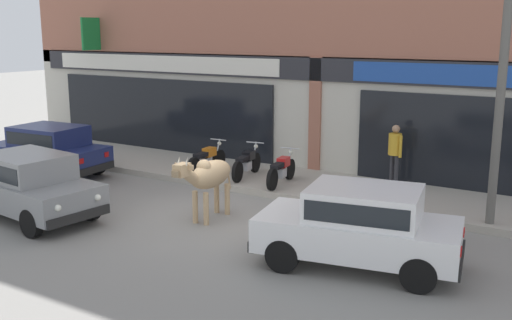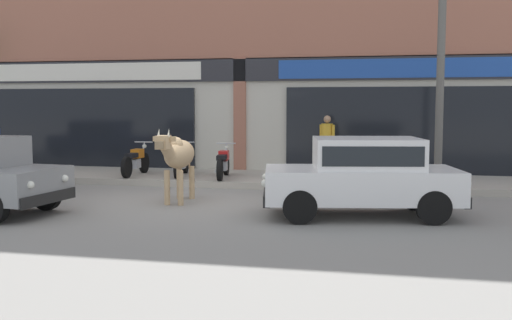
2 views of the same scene
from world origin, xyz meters
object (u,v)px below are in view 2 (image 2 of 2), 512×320
car_0 (363,173)px  motorcycle_1 (181,161)px  motorcycle_0 (136,161)px  utility_pole (441,53)px  pedestrian (327,138)px  motorcycle_2 (223,163)px  cow (178,155)px

car_0 → motorcycle_1: bearing=140.9°
motorcycle_0 → utility_pole: utility_pole is taller
motorcycle_1 → pedestrian: (3.76, 1.20, 0.60)m
car_0 → pedestrian: size_ratio=2.37×
car_0 → motorcycle_2: 5.31m
pedestrian → motorcycle_0: bearing=-164.5°
cow → utility_pole: size_ratio=0.35×
cow → car_0: 3.95m
utility_pole → motorcycle_1: bearing=173.7°
cow → utility_pole: (5.45, 2.49, 2.23)m
motorcycle_0 → motorcycle_2: bearing=-0.8°
motorcycle_0 → pedestrian: 5.21m
car_0 → pedestrian: 5.35m
motorcycle_2 → pedestrian: bearing=29.2°
utility_pole → motorcycle_2: bearing=174.6°
motorcycle_2 → pedestrian: size_ratio=1.13×
cow → pedestrian: size_ratio=1.35×
motorcycle_0 → motorcycle_1: size_ratio=1.01×
motorcycle_0 → utility_pole: bearing=-4.0°
motorcycle_2 → pedestrian: pedestrian is taller
cow → motorcycle_0: bearing=127.1°
cow → motorcycle_1: cow is taller
motorcycle_0 → pedestrian: (4.99, 1.38, 0.60)m
motorcycle_1 → utility_pole: 7.09m
motorcycle_0 → pedestrian: bearing=15.5°
cow → motorcycle_1: 3.42m
motorcycle_1 → motorcycle_0: bearing=-171.5°
motorcycle_0 → motorcycle_1: 1.24m
cow → car_0: bearing=-11.6°
cow → motorcycle_2: (0.15, 2.99, -0.45)m
car_0 → motorcycle_0: size_ratio=2.09×
pedestrian → car_0: bearing=-77.4°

